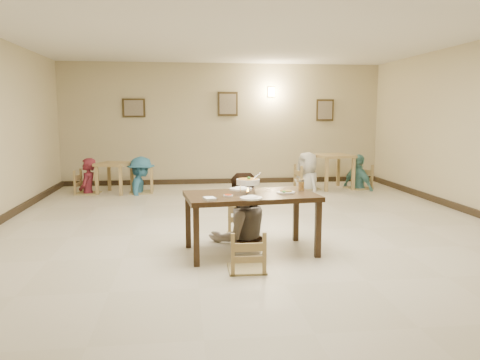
{
  "coord_description": "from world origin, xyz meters",
  "views": [
    {
      "loc": [
        -1.02,
        -6.78,
        1.75
      ],
      "look_at": [
        -0.24,
        -0.37,
        0.84
      ],
      "focal_mm": 35.0,
      "sensor_mm": 36.0,
      "label": 1
    }
  ],
  "objects": [
    {
      "name": "floor",
      "position": [
        0.0,
        0.0,
        0.0
      ],
      "size": [
        10.0,
        10.0,
        0.0
      ],
      "primitive_type": "plane",
      "color": "#BFB69E",
      "rests_on": "ground"
    },
    {
      "name": "bg_chair_lr",
      "position": [
        -1.97,
        3.76,
        0.54
      ],
      "size": [
        0.51,
        0.51,
        1.08
      ],
      "rotation": [
        0.0,
        0.0,
        -1.55
      ],
      "color": "tan",
      "rests_on": "floor"
    },
    {
      "name": "main_table",
      "position": [
        -0.19,
        -1.05,
        0.68
      ],
      "size": [
        1.71,
        1.08,
        0.76
      ],
      "rotation": [
        0.0,
        0.0,
        0.11
      ],
      "color": "#312011",
      "rests_on": "floor"
    },
    {
      "name": "bg_diner_c",
      "position": [
        1.86,
        3.81,
        0.87
      ],
      "size": [
        0.77,
        0.97,
        1.74
      ],
      "primitive_type": "imported",
      "rotation": [
        0.0,
        0.0,
        4.99
      ],
      "color": "silver",
      "rests_on": "floor"
    },
    {
      "name": "bg_diner_d",
      "position": [
        3.08,
        3.74,
        0.81
      ],
      "size": [
        0.71,
        1.03,
        1.63
      ],
      "primitive_type": "imported",
      "rotation": [
        0.0,
        0.0,
        1.93
      ],
      "color": "teal",
      "rests_on": "floor"
    },
    {
      "name": "napkin_cutlery",
      "position": [
        -0.72,
        -1.41,
        0.77
      ],
      "size": [
        0.18,
        0.26,
        0.03
      ],
      "color": "white",
      "rests_on": "main_table"
    },
    {
      "name": "main_diner",
      "position": [
        -0.24,
        -0.38,
        0.94
      ],
      "size": [
        1.1,
        0.97,
        1.89
      ],
      "primitive_type": "imported",
      "rotation": [
        0.0,
        0.0,
        3.47
      ],
      "color": "gray",
      "rests_on": "floor"
    },
    {
      "name": "wall_sconce",
      "position": [
        1.2,
        4.96,
        2.3
      ],
      "size": [
        0.16,
        0.05,
        0.22
      ],
      "primitive_type": "cube",
      "color": "#FFD88C",
      "rests_on": "wall_back"
    },
    {
      "name": "ceiling",
      "position": [
        0.0,
        0.0,
        3.0
      ],
      "size": [
        10.0,
        10.0,
        0.0
      ],
      "primitive_type": "plane",
      "color": "silver",
      "rests_on": "wall_back"
    },
    {
      "name": "curry_warmer",
      "position": [
        -0.23,
        -1.06,
        0.91
      ],
      "size": [
        0.33,
        0.29,
        0.26
      ],
      "color": "silver",
      "rests_on": "main_table"
    },
    {
      "name": "bg_chair_rr",
      "position": [
        3.08,
        3.74,
        0.54
      ],
      "size": [
        0.5,
        0.5,
        1.08
      ],
      "rotation": [
        0.0,
        0.0,
        -1.19
      ],
      "color": "tan",
      "rests_on": "floor"
    },
    {
      "name": "rice_plate_far",
      "position": [
        -0.28,
        -0.73,
        0.77
      ],
      "size": [
        0.3,
        0.3,
        0.07
      ],
      "color": "white",
      "rests_on": "main_table"
    },
    {
      "name": "chair_far",
      "position": [
        -0.19,
        -0.28,
        0.49
      ],
      "size": [
        0.46,
        0.46,
        0.99
      ],
      "rotation": [
        0.0,
        0.0,
        -0.11
      ],
      "color": "tan",
      "rests_on": "floor"
    },
    {
      "name": "wall_back",
      "position": [
        0.0,
        5.0,
        1.5
      ],
      "size": [
        10.0,
        0.0,
        10.0
      ],
      "primitive_type": "plane",
      "rotation": [
        1.57,
        0.0,
        0.0
      ],
      "color": "tan",
      "rests_on": "floor"
    },
    {
      "name": "rice_plate_near",
      "position": [
        -0.24,
        -1.41,
        0.77
      ],
      "size": [
        0.27,
        0.27,
        0.06
      ],
      "color": "white",
      "rests_on": "main_table"
    },
    {
      "name": "chair_near",
      "position": [
        -0.33,
        -1.72,
        0.44
      ],
      "size": [
        0.42,
        0.42,
        0.89
      ],
      "rotation": [
        0.0,
        0.0,
        3.12
      ],
      "color": "tan",
      "rests_on": "floor"
    },
    {
      "name": "wall_front",
      "position": [
        0.0,
        -5.0,
        1.5
      ],
      "size": [
        10.0,
        0.0,
        10.0
      ],
      "primitive_type": "plane",
      "rotation": [
        -1.57,
        0.0,
        0.0
      ],
      "color": "tan",
      "rests_on": "floor"
    },
    {
      "name": "picture_a",
      "position": [
        -2.2,
        4.96,
        1.9
      ],
      "size": [
        0.55,
        0.04,
        0.45
      ],
      "color": "#312512",
      "rests_on": "wall_back"
    },
    {
      "name": "bg_table_left",
      "position": [
        -2.55,
        3.8,
        0.55
      ],
      "size": [
        0.87,
        0.87,
        0.68
      ],
      "rotation": [
        0.0,
        0.0,
        -0.33
      ],
      "color": "#9D804B",
      "rests_on": "floor"
    },
    {
      "name": "chili_dish",
      "position": [
        -0.49,
        -1.21,
        0.77
      ],
      "size": [
        0.12,
        0.12,
        0.02
      ],
      "color": "white",
      "rests_on": "main_table"
    },
    {
      "name": "bg_chair_ll",
      "position": [
        -3.13,
        3.77,
        0.5
      ],
      "size": [
        0.48,
        0.48,
        1.01
      ],
      "rotation": [
        0.0,
        0.0,
        1.43
      ],
      "color": "tan",
      "rests_on": "floor"
    },
    {
      "name": "bg_diner_a",
      "position": [
        -3.13,
        3.77,
        0.79
      ],
      "size": [
        0.44,
        0.62,
        1.58
      ],
      "primitive_type": "imported",
      "rotation": [
        0.0,
        0.0,
        4.6
      ],
      "color": "maroon",
      "rests_on": "floor"
    },
    {
      "name": "drink_glass",
      "position": [
        0.5,
        -0.89,
        0.83
      ],
      "size": [
        0.08,
        0.08,
        0.15
      ],
      "color": "white",
      "rests_on": "main_table"
    },
    {
      "name": "bg_table_right",
      "position": [
        2.47,
        3.81,
        0.67
      ],
      "size": [
        0.95,
        0.95,
        0.81
      ],
      "rotation": [
        0.0,
        0.0,
        0.19
      ],
      "color": "#9D804B",
      "rests_on": "floor"
    },
    {
      "name": "picture_c",
      "position": [
        2.6,
        4.96,
        1.85
      ],
      "size": [
        0.45,
        0.04,
        0.55
      ],
      "color": "#312512",
      "rests_on": "wall_back"
    },
    {
      "name": "bg_diner_b",
      "position": [
        -1.97,
        3.76,
        0.81
      ],
      "size": [
        0.65,
        1.08,
        1.63
      ],
      "primitive_type": "imported",
      "rotation": [
        0.0,
        0.0,
        1.53
      ],
      "color": "teal",
      "rests_on": "floor"
    },
    {
      "name": "picture_b",
      "position": [
        0.1,
        4.96,
        2.0
      ],
      "size": [
        0.5,
        0.04,
        0.6
      ],
      "color": "#312512",
      "rests_on": "wall_back"
    },
    {
      "name": "baseboard_back",
      "position": [
        0.0,
        4.97,
        0.06
      ],
      "size": [
        8.0,
        0.06,
        0.12
      ],
      "primitive_type": "cube",
      "color": "black",
      "rests_on": "floor"
    },
    {
      "name": "bg_chair_rl",
      "position": [
        1.86,
        3.81,
        0.54
      ],
      "size": [
        0.51,
        0.51,
        1.08
      ],
      "rotation": [
        0.0,
        0.0,
        1.7
      ],
      "color": "tan",
      "rests_on": "floor"
    },
    {
      "name": "fried_plate",
      "position": [
        0.25,
        -1.06,
        0.78
      ],
      "size": [
        0.23,
        0.23,
        0.05
      ],
      "color": "white",
      "rests_on": "main_table"
    }
  ]
}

